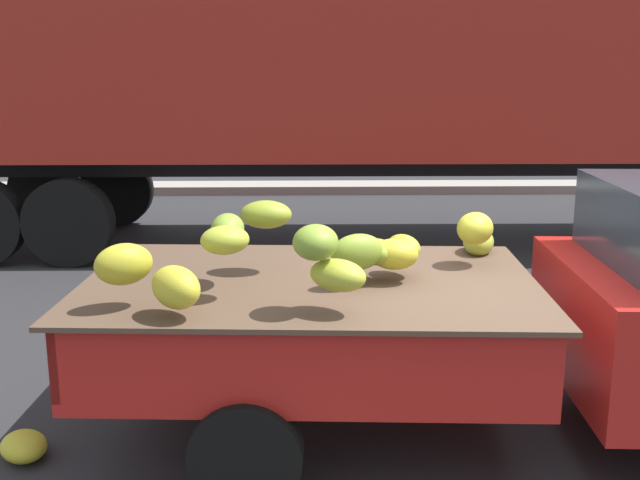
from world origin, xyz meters
name	(u,v)px	position (x,y,z in m)	size (l,w,h in m)	color
ground	(518,444)	(0.00, 0.00, 0.00)	(220.00, 220.00, 0.00)	#28282B
curb_strip	(375,187)	(0.00, 10.04, 0.08)	(80.00, 0.80, 0.16)	gray
pickup_truck	(626,312)	(0.66, 0.06, 0.89)	(5.17, 2.11, 1.70)	#B21E19
semi_trailer	(353,55)	(-0.73, 5.80, 2.54)	(12.01, 2.71, 3.95)	maroon
fallen_banana_bunch_near_tailgate	(24,446)	(-3.16, -0.11, 0.09)	(0.36, 0.28, 0.17)	gold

